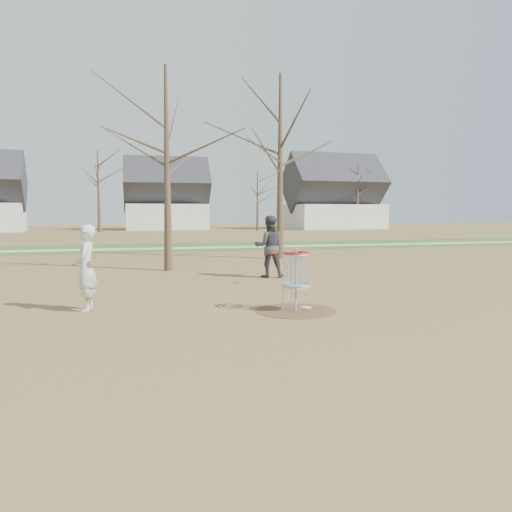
{
  "coord_description": "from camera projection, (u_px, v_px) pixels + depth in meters",
  "views": [
    {
      "loc": [
        -3.68,
        -10.25,
        2.16
      ],
      "look_at": [
        -0.5,
        1.5,
        1.1
      ],
      "focal_mm": 35.0,
      "sensor_mm": 36.0,
      "label": 1
    }
  ],
  "objects": [
    {
      "name": "disc_grounded",
      "position": [
        306.0,
        307.0,
        11.28
      ],
      "size": [
        0.22,
        0.22,
        0.02
      ],
      "primitive_type": "cylinder",
      "color": "white",
      "rests_on": "dirt_circle"
    },
    {
      "name": "disc_golf_basket",
      "position": [
        296.0,
        270.0,
        10.92
      ],
      "size": [
        0.64,
        0.64,
        1.35
      ],
      "color": "#9EA3AD",
      "rests_on": "ground"
    },
    {
      "name": "dirt_circle",
      "position": [
        296.0,
        311.0,
        11.0
      ],
      "size": [
        1.8,
        1.8,
        0.01
      ],
      "primitive_type": "cylinder",
      "color": "#47331E",
      "rests_on": "ground"
    },
    {
      "name": "green_band",
      "position": [
        182.0,
        247.0,
        31.19
      ],
      "size": [
        160.0,
        8.0,
        0.01
      ],
      "primitive_type": "cube",
      "color": "#2D5119",
      "rests_on": "ground"
    },
    {
      "name": "houses_row",
      "position": [
        187.0,
        202.0,
        62.36
      ],
      "size": [
        56.51,
        10.01,
        7.26
      ],
      "color": "silver",
      "rests_on": "ground"
    },
    {
      "name": "bare_trees",
      "position": [
        182.0,
        177.0,
        45.41
      ],
      "size": [
        52.62,
        44.98,
        9.0
      ],
      "color": "#382B1E",
      "rests_on": "ground"
    },
    {
      "name": "discs_in_play",
      "position": [
        204.0,
        255.0,
        12.89
      ],
      "size": [
        5.08,
        3.09,
        0.28
      ],
      "color": "#FF250D",
      "rests_on": "ground"
    },
    {
      "name": "ground",
      "position": [
        296.0,
        311.0,
        11.0
      ],
      "size": [
        160.0,
        160.0,
        0.0
      ],
      "primitive_type": "plane",
      "color": "brown",
      "rests_on": "ground"
    },
    {
      "name": "player_standing",
      "position": [
        86.0,
        268.0,
        10.91
      ],
      "size": [
        0.52,
        0.73,
        1.9
      ],
      "primitive_type": "imported",
      "rotation": [
        0.0,
        0.0,
        -1.66
      ],
      "color": "silver",
      "rests_on": "ground"
    },
    {
      "name": "footpath",
      "position": [
        184.0,
        248.0,
        30.23
      ],
      "size": [
        160.0,
        1.5,
        0.01
      ],
      "primitive_type": "cube",
      "color": "#9E9E99",
      "rests_on": "green_band"
    },
    {
      "name": "player_throwing",
      "position": [
        269.0,
        247.0,
        16.63
      ],
      "size": [
        1.13,
        0.95,
        2.06
      ],
      "primitive_type": "imported",
      "rotation": [
        0.0,
        0.0,
        2.96
      ],
      "color": "#37363B",
      "rests_on": "ground"
    }
  ]
}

